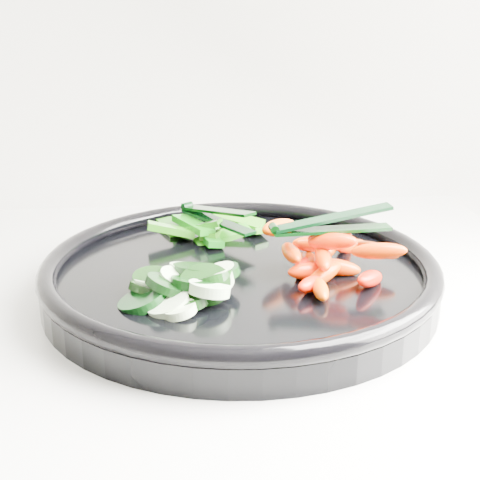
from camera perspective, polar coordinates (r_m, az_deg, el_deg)
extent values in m
cylinder|color=black|center=(0.64, 0.00, -3.59)|extent=(0.46, 0.46, 0.02)
torus|color=black|center=(0.63, 0.00, -2.05)|extent=(0.47, 0.47, 0.02)
cylinder|color=black|center=(0.57, -8.24, -5.08)|extent=(0.06, 0.06, 0.03)
cylinder|color=beige|center=(0.55, -6.12, -5.54)|extent=(0.05, 0.05, 0.02)
cylinder|color=black|center=(0.59, -7.72, -4.24)|extent=(0.05, 0.05, 0.02)
cylinder|color=beige|center=(0.59, -7.74, -3.97)|extent=(0.04, 0.04, 0.02)
cylinder|color=black|center=(0.56, -4.71, -5.17)|extent=(0.05, 0.05, 0.02)
cylinder|color=beige|center=(0.55, -5.20, -5.97)|extent=(0.04, 0.04, 0.02)
cylinder|color=black|center=(0.61, -5.42, -3.36)|extent=(0.06, 0.06, 0.02)
cylinder|color=beige|center=(0.62, -3.81, -2.80)|extent=(0.05, 0.04, 0.02)
cylinder|color=black|center=(0.60, -6.85, -3.67)|extent=(0.05, 0.05, 0.02)
cylinder|color=beige|center=(0.59, -6.22, -4.11)|extent=(0.04, 0.04, 0.01)
cylinder|color=black|center=(0.60, -7.11, -3.54)|extent=(0.06, 0.06, 0.02)
cylinder|color=#D7F0C0|center=(0.59, -6.48, -4.14)|extent=(0.03, 0.03, 0.01)
cylinder|color=black|center=(0.59, -7.27, -4.10)|extent=(0.05, 0.05, 0.02)
cylinder|color=#D9FBC9|center=(0.60, -6.75, -3.69)|extent=(0.03, 0.03, 0.02)
cylinder|color=black|center=(0.58, -2.42, -3.28)|extent=(0.05, 0.05, 0.03)
cylinder|color=beige|center=(0.58, -2.38, -3.27)|extent=(0.04, 0.04, 0.02)
cylinder|color=black|center=(0.60, -3.65, -2.64)|extent=(0.06, 0.06, 0.02)
cylinder|color=beige|center=(0.60, -4.55, -2.52)|extent=(0.05, 0.05, 0.02)
cylinder|color=black|center=(0.57, -6.22, -3.84)|extent=(0.04, 0.04, 0.03)
cylinder|color=#D8EEBE|center=(0.58, -5.57, -3.28)|extent=(0.04, 0.04, 0.02)
cylinder|color=black|center=(0.57, -2.99, -3.79)|extent=(0.06, 0.06, 0.03)
cylinder|color=beige|center=(0.57, -2.02, -3.43)|extent=(0.03, 0.03, 0.02)
cylinder|color=black|center=(0.59, -1.85, -2.92)|extent=(0.04, 0.04, 0.02)
cylinder|color=#D6F4C3|center=(0.59, -1.79, -2.77)|extent=(0.03, 0.03, 0.02)
cylinder|color=black|center=(0.57, -3.85, -3.68)|extent=(0.06, 0.06, 0.02)
cylinder|color=#E0F5C4|center=(0.56, -2.64, -4.18)|extent=(0.05, 0.05, 0.02)
ellipsoid|color=#E55C00|center=(0.61, 7.21, -2.90)|extent=(0.05, 0.04, 0.02)
ellipsoid|color=#FF1900|center=(0.61, 6.28, -2.67)|extent=(0.05, 0.03, 0.02)
ellipsoid|color=#DA4600|center=(0.58, 6.86, -4.18)|extent=(0.02, 0.04, 0.02)
ellipsoid|color=#E14F00|center=(0.64, 5.82, -1.70)|extent=(0.02, 0.05, 0.03)
ellipsoid|color=#F61100|center=(0.61, 11.03, -3.26)|extent=(0.04, 0.05, 0.03)
ellipsoid|color=red|center=(0.63, 5.57, -2.22)|extent=(0.04, 0.05, 0.02)
ellipsoid|color=#F61500|center=(0.59, 6.04, -3.77)|extent=(0.04, 0.04, 0.02)
ellipsoid|color=#F65D00|center=(0.63, 8.21, -2.31)|extent=(0.05, 0.02, 0.02)
ellipsoid|color=red|center=(0.69, 8.86, -0.40)|extent=(0.04, 0.05, 0.02)
ellipsoid|color=#DB4600|center=(0.66, 7.37, -1.01)|extent=(0.04, 0.04, 0.02)
ellipsoid|color=#FB1A00|center=(0.62, 4.39, -1.09)|extent=(0.02, 0.05, 0.02)
ellipsoid|color=#FD4200|center=(0.64, 9.64, -0.52)|extent=(0.05, 0.04, 0.03)
ellipsoid|color=#E33000|center=(0.61, 7.10, -1.46)|extent=(0.02, 0.05, 0.02)
ellipsoid|color=#E75800|center=(0.64, 6.19, -0.36)|extent=(0.05, 0.03, 0.02)
ellipsoid|color=#FF5F00|center=(0.64, 11.64, -0.84)|extent=(0.04, 0.03, 0.02)
ellipsoid|color=#DA4600|center=(0.61, 7.85, -0.13)|extent=(0.05, 0.04, 0.03)
ellipsoid|color=#E43B00|center=(0.64, 3.38, 1.07)|extent=(0.05, 0.05, 0.02)
ellipsoid|color=#DC3800|center=(0.62, 7.65, 0.25)|extent=(0.04, 0.02, 0.02)
ellipsoid|color=#DF5400|center=(0.59, 11.75, -0.93)|extent=(0.05, 0.03, 0.02)
cube|color=#1E6609|center=(0.72, -2.16, 0.60)|extent=(0.04, 0.06, 0.02)
cube|color=#0E6309|center=(0.73, -2.07, 0.71)|extent=(0.06, 0.04, 0.03)
cube|color=#14700A|center=(0.74, 0.95, 0.93)|extent=(0.03, 0.05, 0.02)
cube|color=#096510|center=(0.70, -2.45, -0.06)|extent=(0.02, 0.05, 0.01)
cube|color=#22690A|center=(0.71, -1.49, 0.32)|extent=(0.06, 0.03, 0.02)
cube|color=#1C6709|center=(0.75, -5.96, 1.12)|extent=(0.03, 0.05, 0.01)
cube|color=#13720A|center=(0.71, -3.55, 1.11)|extent=(0.05, 0.04, 0.02)
cube|color=#1A720A|center=(0.71, -5.91, 0.88)|extent=(0.05, 0.02, 0.02)
cube|color=#0A6D0A|center=(0.72, -4.03, 1.31)|extent=(0.05, 0.06, 0.01)
cube|color=#1B6309|center=(0.73, -0.11, 1.72)|extent=(0.06, 0.04, 0.02)
cylinder|color=black|center=(0.60, 2.90, 1.00)|extent=(0.01, 0.01, 0.01)
cube|color=black|center=(0.62, 7.89, 0.87)|extent=(0.11, 0.02, 0.00)
cube|color=black|center=(0.61, 7.94, 1.89)|extent=(0.11, 0.02, 0.02)
cylinder|color=black|center=(0.76, -4.54, 2.94)|extent=(0.01, 0.01, 0.01)
cube|color=black|center=(0.71, -1.96, 1.63)|extent=(0.07, 0.10, 0.00)
cube|color=black|center=(0.71, -1.97, 2.52)|extent=(0.07, 0.10, 0.02)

